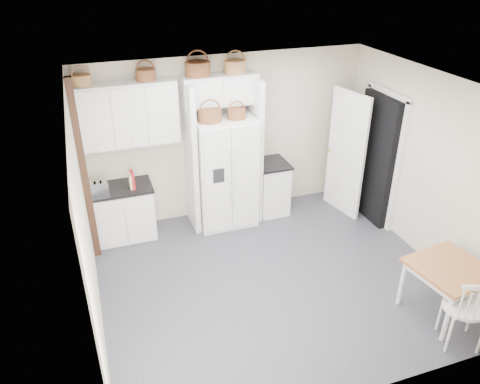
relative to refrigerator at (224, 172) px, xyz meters
name	(u,v)px	position (x,y,z in m)	size (l,w,h in m)	color
floor	(272,278)	(0.15, -1.65, -0.88)	(4.50, 4.50, 0.00)	#2F2F38
ceiling	(280,89)	(0.15, -1.65, 1.72)	(4.50, 4.50, 0.00)	white
wall_back	(226,137)	(0.15, 0.35, 0.42)	(4.50, 4.50, 0.00)	beige
wall_left	(86,226)	(-2.10, -1.65, 0.42)	(4.00, 4.00, 0.00)	beige
wall_right	(427,168)	(2.40, -1.65, 0.42)	(4.00, 4.00, 0.00)	beige
refrigerator	(224,172)	(0.00, 0.00, 0.00)	(0.91, 0.73, 1.75)	white
base_cab_left	(124,213)	(-1.59, 0.05, -0.47)	(0.88, 0.56, 0.81)	white
base_cab_right	(271,188)	(0.81, 0.05, -0.45)	(0.48, 0.58, 0.85)	white
dining_table	(445,290)	(1.85, -2.94, -0.54)	(0.82, 0.82, 0.68)	brown
windsor_chair	(465,307)	(1.69, -3.40, -0.38)	(0.49, 0.45, 1.00)	white
counter_left	(120,188)	(-1.59, 0.05, -0.04)	(0.92, 0.59, 0.04)	black
counter_right	(271,164)	(0.81, 0.05, -0.01)	(0.52, 0.62, 0.04)	black
toaster	(98,188)	(-1.90, -0.05, 0.06)	(0.25, 0.14, 0.17)	silver
cookbook_red	(133,180)	(-1.41, -0.03, 0.11)	(0.04, 0.18, 0.26)	#B5161C
cookbook_cream	(130,181)	(-1.44, -0.03, 0.09)	(0.03, 0.16, 0.23)	beige
basket_upper_a	(82,80)	(-1.89, 0.18, 1.55)	(0.26, 0.26, 0.15)	olive
basket_upper_c	(146,75)	(-1.05, 0.18, 1.55)	(0.27, 0.27, 0.16)	#59331A
basket_bridge_a	(198,69)	(-0.31, 0.18, 1.58)	(0.36, 0.36, 0.20)	#59331A
basket_bridge_b	(235,67)	(0.24, 0.18, 1.57)	(0.32, 0.32, 0.18)	olive
basket_fridge_a	(210,116)	(-0.23, -0.10, 0.97)	(0.34, 0.34, 0.18)	#59331A
basket_fridge_b	(237,114)	(0.17, -0.10, 0.95)	(0.27, 0.27, 0.14)	#59331A
upper_cabinet	(128,114)	(-1.35, 0.18, 1.02)	(1.40, 0.34, 0.90)	white
bridge_cabinet	(219,90)	(0.00, 0.18, 1.25)	(1.12, 0.34, 0.45)	white
fridge_panel_left	(191,159)	(-0.51, 0.05, 0.27)	(0.08, 0.60, 2.30)	white
fridge_panel_right	(254,150)	(0.51, 0.05, 0.27)	(0.08, 0.60, 2.30)	white
trim_post	(84,174)	(-2.05, -0.30, 0.42)	(0.09, 0.09, 2.60)	black
doorway_void	(377,159)	(2.31, -0.65, 0.15)	(0.18, 0.85, 2.05)	black
door_slab	(346,154)	(1.95, -0.32, 0.15)	(0.80, 0.04, 2.05)	white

